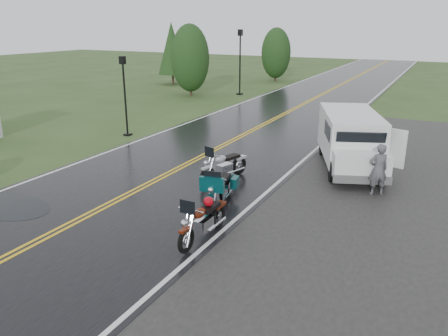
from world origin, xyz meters
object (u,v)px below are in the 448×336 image
person_at_van (378,170)px  motorcycle_red (186,230)px  motorcycle_silver (207,169)px  lamp_post_near_left (125,96)px  van_white (335,153)px  lamp_post_far_left (240,62)px  motorcycle_teal (211,196)px

person_at_van → motorcycle_red: bearing=26.3°
motorcycle_silver → person_at_van: person_at_van is taller
lamp_post_near_left → person_at_van: bearing=-12.1°
motorcycle_silver → van_white: van_white is taller
lamp_post_near_left → lamp_post_far_left: lamp_post_far_left is taller
motorcycle_silver → lamp_post_near_left: (-6.84, 4.34, 1.24)m
motorcycle_red → motorcycle_silver: 4.44m
motorcycle_red → van_white: van_white is taller
motorcycle_teal → lamp_post_near_left: 10.39m
motorcycle_teal → lamp_post_far_left: lamp_post_far_left is taller
motorcycle_red → person_at_van: (3.31, 5.88, 0.19)m
motorcycle_red → van_white: size_ratio=0.41×
motorcycle_red → lamp_post_far_left: bearing=112.6°
person_at_van → lamp_post_near_left: size_ratio=0.44×
motorcycle_red → lamp_post_near_left: bearing=135.8°
motorcycle_teal → lamp_post_far_left: bearing=102.9°
motorcycle_teal → lamp_post_near_left: (-8.11, 6.37, 1.24)m
van_white → lamp_post_near_left: 10.61m
motorcycle_teal → lamp_post_near_left: size_ratio=0.58×
lamp_post_near_left → lamp_post_far_left: size_ratio=0.79×
van_white → motorcycle_teal: bearing=-138.5°
motorcycle_silver → lamp_post_far_left: bearing=128.1°
motorcycle_red → lamp_post_far_left: (-9.19, 22.36, 1.76)m
van_white → lamp_post_far_left: lamp_post_far_left is taller
lamp_post_far_left → motorcycle_silver: bearing=-67.8°
lamp_post_far_left → motorcycle_red: bearing=-67.7°
lamp_post_far_left → lamp_post_near_left: bearing=-87.5°
van_white → lamp_post_near_left: (-10.39, 1.99, 0.85)m
motorcycle_teal → lamp_post_far_left: 22.16m
motorcycle_teal → motorcycle_silver: bearing=111.7°
motorcycle_red → person_at_van: bearing=60.9°
van_white → lamp_post_far_left: bearing=103.7°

